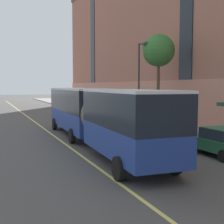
{
  "coord_description": "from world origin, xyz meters",
  "views": [
    {
      "loc": [
        -6.36,
        -11.23,
        3.82
      ],
      "look_at": [
        2.71,
        11.13,
        1.8
      ],
      "focal_mm": 50.0,
      "sensor_mm": 36.0,
      "label": 1
    }
  ],
  "objects_px": {
    "street_lamp": "(140,76)",
    "parked_car_green_3": "(220,142)",
    "city_bus": "(94,112)",
    "parked_car_green_0": "(107,116)",
    "street_tree_far_uptown": "(159,51)"
  },
  "relations": [
    {
      "from": "street_lamp",
      "to": "parked_car_green_3",
      "type": "bearing_deg",
      "value": -97.41
    },
    {
      "from": "city_bus",
      "to": "parked_car_green_3",
      "type": "distance_m",
      "value": 7.91
    },
    {
      "from": "parked_car_green_3",
      "to": "street_lamp",
      "type": "relative_size",
      "value": 0.57
    },
    {
      "from": "parked_car_green_0",
      "to": "street_lamp",
      "type": "height_order",
      "value": "street_lamp"
    },
    {
      "from": "parked_car_green_3",
      "to": "street_lamp",
      "type": "xyz_separation_m",
      "value": [
        1.67,
        12.86,
        3.99
      ]
    },
    {
      "from": "city_bus",
      "to": "parked_car_green_3",
      "type": "xyz_separation_m",
      "value": [
        5.34,
        -5.68,
        -1.33
      ]
    },
    {
      "from": "street_tree_far_uptown",
      "to": "city_bus",
      "type": "bearing_deg",
      "value": -143.39
    },
    {
      "from": "parked_car_green_0",
      "to": "parked_car_green_3",
      "type": "bearing_deg",
      "value": -89.05
    },
    {
      "from": "city_bus",
      "to": "street_lamp",
      "type": "bearing_deg",
      "value": 45.7
    },
    {
      "from": "city_bus",
      "to": "street_tree_far_uptown",
      "type": "bearing_deg",
      "value": 36.61
    },
    {
      "from": "city_bus",
      "to": "street_tree_far_uptown",
      "type": "relative_size",
      "value": 2.25
    },
    {
      "from": "parked_car_green_0",
      "to": "street_lamp",
      "type": "relative_size",
      "value": 0.56
    },
    {
      "from": "street_tree_far_uptown",
      "to": "street_lamp",
      "type": "xyz_separation_m",
      "value": [
        -1.46,
        0.89,
        -2.25
      ]
    },
    {
      "from": "parked_car_green_3",
      "to": "street_lamp",
      "type": "distance_m",
      "value": 13.57
    },
    {
      "from": "city_bus",
      "to": "parked_car_green_3",
      "type": "height_order",
      "value": "city_bus"
    }
  ]
}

